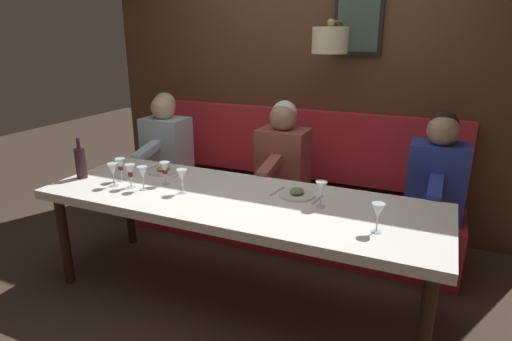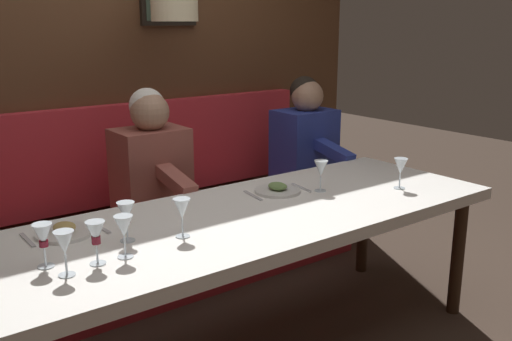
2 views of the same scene
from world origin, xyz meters
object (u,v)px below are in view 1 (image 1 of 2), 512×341
Objects in this scene: dining_table at (237,206)px; wine_glass_2 at (142,173)px; wine_glass_3 at (165,169)px; wine_glass_6 at (321,189)px; diner_nearest at (438,170)px; wine_glass_1 at (113,170)px; wine_glass_4 at (120,165)px; wine_glass_5 at (378,212)px; wine_bottle at (81,163)px; wine_glass_0 at (182,176)px; wine_glass_7 at (130,171)px; diner_near at (283,152)px; diner_middle at (166,139)px.

dining_table is 0.68m from wine_glass_2.
wine_glass_3 and wine_glass_6 have the same top height.
diner_nearest is 2.08m from wine_glass_2.
wine_glass_1 is 0.12m from wine_glass_4.
dining_table is 16.01× the size of wine_glass_1.
diner_nearest reaches higher than wine_glass_5.
wine_bottle is at bearing 112.71° from diner_nearest.
wine_glass_0 is 0.22m from wine_glass_3.
wine_glass_1 and wine_glass_3 have the same top height.
wine_glass_4 is 1.45m from wine_glass_6.
wine_glass_6 is at bearing -81.21° from wine_glass_1.
wine_glass_7 is (-0.14, 0.18, -0.00)m from wine_glass_3.
wine_glass_3 is (0.01, 0.56, 0.18)m from dining_table.
wine_glass_4 is at bearing 17.07° from wine_glass_1.
dining_table is at bearing -78.18° from wine_glass_2.
wine_glass_5 is (-0.12, -1.82, 0.00)m from wine_glass_4.
wine_glass_7 is at bearing 89.05° from wine_glass_5.
wine_glass_5 is at bearing -89.95° from wine_glass_1.
diner_near is 1.02m from wine_glass_0.
diner_nearest is 4.82× the size of wine_glass_5.
wine_glass_6 reaches higher than dining_table.
wine_glass_0 is at bearing -87.64° from wine_bottle.
wine_glass_0 and wine_glass_7 have the same top height.
diner_nearest is 1.07m from wine_glass_5.
diner_nearest is at bearing -60.70° from wine_glass_2.
wine_glass_5 is at bearing -93.54° from wine_glass_0.
wine_glass_0 is 0.91m from wine_glass_6.
wine_glass_4 is at bearing 71.05° from wine_glass_2.
wine_glass_5 is (-0.16, -0.91, 0.18)m from dining_table.
wine_glass_7 is at bearing 128.08° from wine_glass_3.
wine_bottle is (0.02, 0.46, 0.00)m from wine_glass_7.
wine_glass_0 and wine_glass_3 have the same top height.
wine_glass_3 is (0.17, -0.31, -0.00)m from wine_glass_1.
diner_nearest is at bearing -67.29° from wine_bottle.
wine_glass_3 is 0.66m from wine_bottle.
wine_glass_4 is (-0.92, 0.89, 0.04)m from diner_near.
diner_nearest is at bearing -52.98° from dining_table.
wine_glass_4 is at bearing 113.99° from diner_nearest.
wine_glass_5 is at bearing -116.51° from diner_middle.
wine_glass_1 and wine_glass_2 have the same top height.
wine_glass_3 and wine_glass_4 have the same top height.
wine_bottle is (-1.00, 0.04, 0.04)m from diner_middle.
diner_near reaches higher than wine_glass_6.
wine_glass_7 is at bearing 88.11° from wine_glass_2.
wine_glass_4 is 1.82m from wine_glass_5.
diner_near is 1.35m from wine_glass_1.
diner_nearest is 2.34m from diner_middle.
diner_near is 4.82× the size of wine_glass_7.
wine_glass_0 is at bearing 160.12° from diner_near.
wine_glass_1 is 1.00× the size of wine_glass_2.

